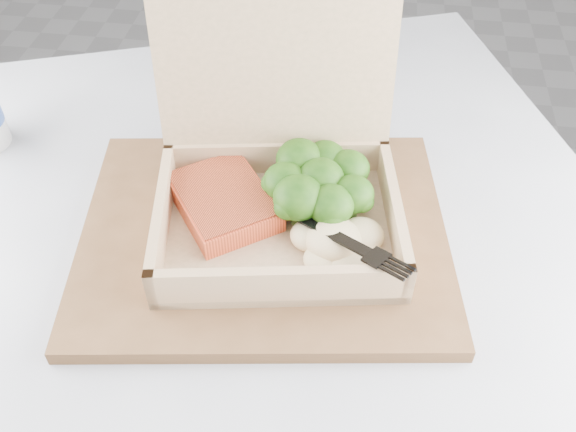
# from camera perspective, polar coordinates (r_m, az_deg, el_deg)

# --- Properties ---
(floor) EXTENTS (4.00, 4.00, 0.00)m
(floor) POSITION_cam_1_polar(r_m,az_deg,el_deg) (1.52, -10.12, -12.03)
(floor) COLOR gray
(floor) RESTS_ON ground
(cafe_table) EXTENTS (1.14, 1.14, 0.76)m
(cafe_table) POSITION_cam_1_polar(r_m,az_deg,el_deg) (0.82, -4.84, -13.27)
(cafe_table) COLOR black
(cafe_table) RESTS_ON floor
(serving_tray) EXTENTS (0.42, 0.35, 0.02)m
(serving_tray) POSITION_cam_1_polar(r_m,az_deg,el_deg) (0.67, -2.13, -1.61)
(serving_tray) COLOR brown
(serving_tray) RESTS_ON cafe_table
(takeout_container) EXTENTS (0.28, 0.26, 0.23)m
(takeout_container) POSITION_cam_1_polar(r_m,az_deg,el_deg) (0.65, -0.95, 4.17)
(takeout_container) COLOR tan
(takeout_container) RESTS_ON serving_tray
(salmon_fillet) EXTENTS (0.14, 0.14, 0.02)m
(salmon_fillet) POSITION_cam_1_polar(r_m,az_deg,el_deg) (0.67, -5.76, 1.28)
(salmon_fillet) COLOR #E9552D
(salmon_fillet) RESTS_ON takeout_container
(broccoli_pile) EXTENTS (0.13, 0.13, 0.05)m
(broccoli_pile) POSITION_cam_1_polar(r_m,az_deg,el_deg) (0.67, 2.90, 2.60)
(broccoli_pile) COLOR #376616
(broccoli_pile) RESTS_ON takeout_container
(mashed_potatoes) EXTENTS (0.09, 0.08, 0.03)m
(mashed_potatoes) POSITION_cam_1_polar(r_m,az_deg,el_deg) (0.62, 4.12, -2.11)
(mashed_potatoes) COLOR #D5C38A
(mashed_potatoes) RESTS_ON takeout_container
(plastic_fork) EXTENTS (0.14, 0.11, 0.02)m
(plastic_fork) POSITION_cam_1_polar(r_m,az_deg,el_deg) (0.63, 1.78, -0.22)
(plastic_fork) COLOR black
(plastic_fork) RESTS_ON mashed_potatoes
(receipt) EXTENTS (0.13, 0.16, 0.00)m
(receipt) POSITION_cam_1_polar(r_m,az_deg,el_deg) (0.84, -3.75, 8.48)
(receipt) COLOR white
(receipt) RESTS_ON cafe_table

